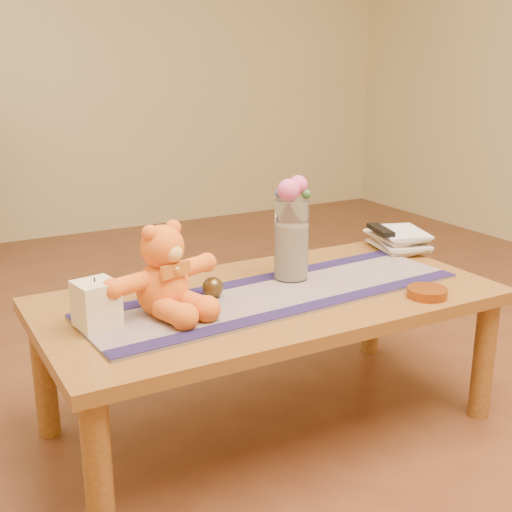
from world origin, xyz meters
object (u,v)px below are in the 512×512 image
teddy_bear (162,270)px  book_bottom (378,248)px  bronze_ball (213,287)px  amber_dish (427,293)px  tv_remote (381,230)px  glass_vase (291,240)px  pillar_candle (96,304)px

teddy_bear → book_bottom: size_ratio=1.61×
bronze_ball → amber_dish: 0.65m
bronze_ball → tv_remote: bearing=11.9°
teddy_bear → glass_vase: size_ratio=1.38×
tv_remote → teddy_bear: bearing=-152.8°
teddy_bear → bronze_ball: size_ratio=5.69×
tv_remote → amber_dish: (-0.19, -0.46, -0.07)m
teddy_bear → glass_vase: glass_vase is taller
glass_vase → bronze_ball: size_ratio=4.11×
teddy_bear → glass_vase: (0.47, 0.07, 0.01)m
bronze_ball → pillar_candle: bearing=-172.2°
pillar_candle → bronze_ball: bearing=7.8°
teddy_bear → pillar_candle: teddy_bear is taller
book_bottom → bronze_ball: bearing=-155.0°
amber_dish → book_bottom: bearing=67.8°
teddy_bear → glass_vase: 0.48m
book_bottom → amber_dish: amber_dish is taller
pillar_candle → amber_dish: bearing=-14.5°
pillar_candle → glass_vase: bearing=7.7°
teddy_bear → book_bottom: bearing=-4.7°
teddy_bear → tv_remote: 0.96m
pillar_candle → glass_vase: glass_vase is taller
teddy_bear → book_bottom: teddy_bear is taller
glass_vase → book_bottom: size_ratio=1.17×
amber_dish → glass_vase: bearing=129.9°
teddy_bear → amber_dish: (0.75, -0.26, -0.12)m
teddy_bear → bronze_ball: 0.20m
bronze_ball → tv_remote: tv_remote is taller
glass_vase → bronze_ball: 0.32m
glass_vase → book_bottom: (0.47, 0.13, -0.13)m
glass_vase → teddy_bear: bearing=-171.2°
teddy_bear → pillar_candle: size_ratio=2.88×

